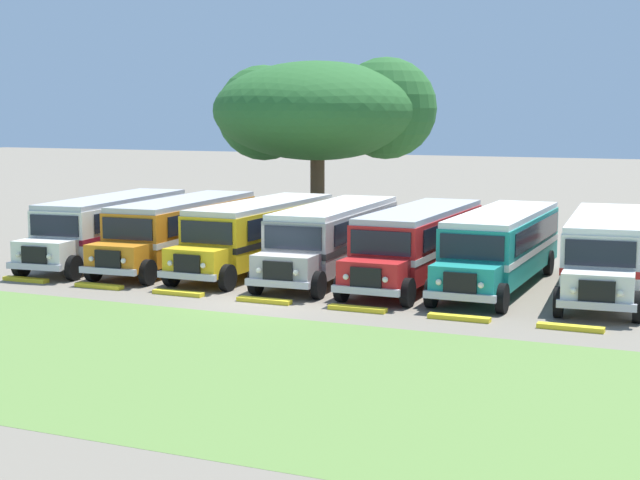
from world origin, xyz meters
The scene contains 17 objects.
ground_plane centered at (0.00, 0.00, 0.00)m, with size 220.00×220.00×0.00m, color slate.
foreground_grass_strip centered at (0.00, -8.37, 0.00)m, with size 80.00×11.96×0.01m, color olive.
parked_bus_slot_0 centered at (-10.46, 5.27, 1.58)m, with size 3.55×10.97×2.82m.
parked_bus_slot_1 centered at (-7.04, 5.58, 1.58)m, with size 3.21×10.91×2.82m.
parked_bus_slot_2 centered at (-3.40, 5.85, 1.58)m, with size 2.70×10.84×2.82m.
parked_bus_slot_3 centered at (-0.02, 5.75, 1.58)m, with size 3.20×10.91×2.82m.
parked_bus_slot_4 centered at (3.56, 5.73, 1.58)m, with size 2.73×10.85×2.82m.
parked_bus_slot_5 centered at (6.73, 6.01, 1.58)m, with size 2.70×10.84×2.82m.
parked_bus_slot_6 centered at (10.50, 6.26, 1.58)m, with size 3.48×10.96×2.82m.
curb_wheelstop_0 centered at (-10.39, -0.43, 0.07)m, with size 2.00×0.36×0.15m, color yellow.
curb_wheelstop_1 centered at (-6.93, -0.43, 0.07)m, with size 2.00×0.36×0.15m, color yellow.
curb_wheelstop_2 centered at (-3.46, -0.43, 0.07)m, with size 2.00×0.36×0.15m, color yellow.
curb_wheelstop_3 centered at (0.00, -0.43, 0.07)m, with size 2.00×0.36×0.15m, color yellow.
curb_wheelstop_4 centered at (3.46, -0.43, 0.07)m, with size 2.00×0.36×0.15m, color yellow.
curb_wheelstop_5 centered at (6.93, -0.43, 0.07)m, with size 2.00×0.36×0.15m, color yellow.
curb_wheelstop_6 centered at (10.39, -0.43, 0.07)m, with size 2.00×0.36×0.15m, color yellow.
broad_shade_tree centered at (-6.20, 19.00, 6.58)m, with size 11.70×12.15×9.48m.
Camera 1 is at (14.90, -29.50, 6.56)m, focal length 53.99 mm.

